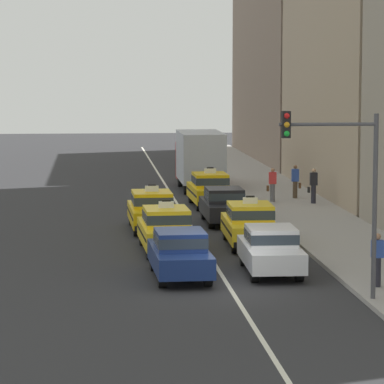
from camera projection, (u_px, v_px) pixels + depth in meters
ground_plane at (230, 289)px, 33.19m from camera, size 160.00×160.00×0.00m
lane_stripe_left_right at (179, 206)px, 52.97m from camera, size 0.14×80.00×0.01m
sidewalk_curb at (311, 217)px, 48.53m from camera, size 4.00×90.00×0.15m
sedan_left_nearest at (180, 253)px, 34.79m from camera, size 1.90×4.35×1.58m
taxi_left_second at (166, 228)px, 39.80m from camera, size 1.96×4.62×1.96m
taxi_left_third at (152, 210)px, 45.07m from camera, size 1.91×4.60×1.96m
sedan_right_nearest at (271, 248)px, 35.59m from camera, size 1.85×4.34×1.58m
taxi_right_second at (250, 224)px, 41.07m from camera, size 1.92×4.60×1.96m
sedan_right_third at (224, 205)px, 47.01m from camera, size 1.78×4.31×1.58m
taxi_right_fourth at (210, 189)px, 52.81m from camera, size 1.92×4.60×1.96m
box_truck_right_fifth at (199, 158)px, 60.21m from camera, size 2.30×6.96×3.27m
pedestrian_near_crosswalk at (272, 185)px, 53.64m from camera, size 0.47×0.24×1.68m
pedestrian_by_storefront at (295, 181)px, 55.06m from camera, size 0.47×0.24×1.70m
pedestrian_trailing at (377, 260)px, 32.74m from camera, size 0.36×0.24×1.65m
pedestrian_far_corner at (313, 186)px, 52.93m from camera, size 0.47×0.24×1.73m
traffic_light_pole at (342, 173)px, 30.63m from camera, size 2.87×0.33×5.58m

